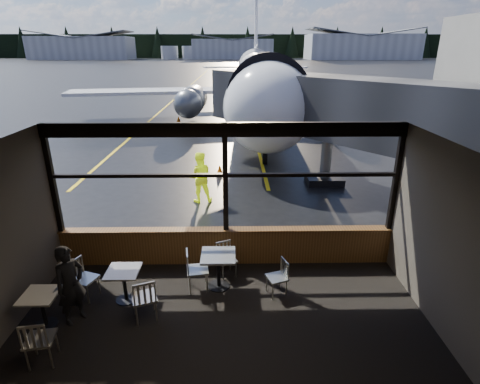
{
  "coord_description": "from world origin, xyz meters",
  "views": [
    {
      "loc": [
        0.2,
        -8.11,
        5.01
      ],
      "look_at": [
        0.35,
        1.0,
        1.5
      ],
      "focal_mm": 28.0,
      "sensor_mm": 36.0,
      "label": 1
    }
  ],
  "objects_px": {
    "airliner": "(260,46)",
    "cafe_table_near": "(219,271)",
    "cafe_table_mid": "(125,285)",
    "chair_mid_s": "(144,298)",
    "cafe_table_left": "(43,310)",
    "chair_near_n": "(227,260)",
    "chair_near_e": "(277,278)",
    "chair_near_w": "(198,270)",
    "ground_crew": "(200,177)",
    "jet_bridge": "(326,129)",
    "cone_nose": "(220,170)",
    "chair_left_s": "(40,340)",
    "chair_mid_w": "(85,279)",
    "cone_wing": "(178,119)",
    "passenger": "(71,285)"
  },
  "relations": [
    {
      "from": "chair_near_w",
      "to": "chair_near_n",
      "type": "relative_size",
      "value": 1.14
    },
    {
      "from": "airliner",
      "to": "chair_near_w",
      "type": "bearing_deg",
      "value": -95.13
    },
    {
      "from": "cafe_table_near",
      "to": "chair_mid_w",
      "type": "xyz_separation_m",
      "value": [
        -2.8,
        -0.34,
        0.04
      ]
    },
    {
      "from": "airliner",
      "to": "passenger",
      "type": "relative_size",
      "value": 20.8
    },
    {
      "from": "ground_crew",
      "to": "cone_wing",
      "type": "xyz_separation_m",
      "value": [
        -2.79,
        14.96,
        -0.66
      ]
    },
    {
      "from": "chair_near_w",
      "to": "cone_nose",
      "type": "relative_size",
      "value": 2.13
    },
    {
      "from": "airliner",
      "to": "cafe_table_near",
      "type": "bearing_deg",
      "value": -93.93
    },
    {
      "from": "chair_near_n",
      "to": "cafe_table_mid",
      "type": "bearing_deg",
      "value": -2.25
    },
    {
      "from": "cafe_table_mid",
      "to": "chair_near_e",
      "type": "height_order",
      "value": "chair_near_e"
    },
    {
      "from": "chair_mid_w",
      "to": "chair_left_s",
      "type": "height_order",
      "value": "chair_left_s"
    },
    {
      "from": "chair_near_n",
      "to": "cafe_table_near",
      "type": "bearing_deg",
      "value": 43.58
    },
    {
      "from": "cone_nose",
      "to": "cafe_table_mid",
      "type": "bearing_deg",
      "value": -101.59
    },
    {
      "from": "jet_bridge",
      "to": "passenger",
      "type": "bearing_deg",
      "value": -130.71
    },
    {
      "from": "jet_bridge",
      "to": "chair_mid_s",
      "type": "relative_size",
      "value": 10.64
    },
    {
      "from": "cafe_table_mid",
      "to": "chair_mid_s",
      "type": "xyz_separation_m",
      "value": [
        0.54,
        -0.58,
        0.11
      ]
    },
    {
      "from": "chair_near_n",
      "to": "cone_nose",
      "type": "xyz_separation_m",
      "value": [
        -0.41,
        7.46,
        -0.19
      ]
    },
    {
      "from": "chair_near_w",
      "to": "ground_crew",
      "type": "distance_m",
      "value": 5.18
    },
    {
      "from": "cone_nose",
      "to": "cone_wing",
      "type": "xyz_separation_m",
      "value": [
        -3.38,
        12.14,
        -0.01
      ]
    },
    {
      "from": "chair_mid_w",
      "to": "airliner",
      "type": "bearing_deg",
      "value": -172.49
    },
    {
      "from": "cafe_table_mid",
      "to": "chair_mid_s",
      "type": "distance_m",
      "value": 0.8
    },
    {
      "from": "cafe_table_mid",
      "to": "cafe_table_left",
      "type": "relative_size",
      "value": 1.03
    },
    {
      "from": "cafe_table_left",
      "to": "chair_left_s",
      "type": "distance_m",
      "value": 1.0
    },
    {
      "from": "ground_crew",
      "to": "cone_nose",
      "type": "distance_m",
      "value": 2.95
    },
    {
      "from": "cafe_table_mid",
      "to": "chair_near_w",
      "type": "bearing_deg",
      "value": 13.88
    },
    {
      "from": "cafe_table_mid",
      "to": "cafe_table_left",
      "type": "xyz_separation_m",
      "value": [
        -1.35,
        -0.75,
        -0.01
      ]
    },
    {
      "from": "chair_near_n",
      "to": "chair_near_e",
      "type": "bearing_deg",
      "value": 121.38
    },
    {
      "from": "chair_left_s",
      "to": "jet_bridge",
      "type": "bearing_deg",
      "value": 43.68
    },
    {
      "from": "cafe_table_near",
      "to": "passenger",
      "type": "bearing_deg",
      "value": -159.05
    },
    {
      "from": "chair_mid_s",
      "to": "passenger",
      "type": "distance_m",
      "value": 1.39
    },
    {
      "from": "airliner",
      "to": "cone_nose",
      "type": "distance_m",
      "value": 14.1
    },
    {
      "from": "cafe_table_left",
      "to": "chair_left_s",
      "type": "relative_size",
      "value": 0.76
    },
    {
      "from": "jet_bridge",
      "to": "chair_mid_w",
      "type": "distance_m",
      "value": 9.65
    },
    {
      "from": "passenger",
      "to": "chair_near_w",
      "type": "bearing_deg",
      "value": -31.95
    },
    {
      "from": "chair_mid_s",
      "to": "cone_wing",
      "type": "height_order",
      "value": "chair_mid_s"
    },
    {
      "from": "chair_mid_w",
      "to": "cafe_table_mid",
      "type": "bearing_deg",
      "value": 103.43
    },
    {
      "from": "airliner",
      "to": "jet_bridge",
      "type": "xyz_separation_m",
      "value": [
        1.55,
        -14.35,
        -2.94
      ]
    },
    {
      "from": "cafe_table_mid",
      "to": "cafe_table_left",
      "type": "height_order",
      "value": "cafe_table_mid"
    },
    {
      "from": "chair_left_s",
      "to": "passenger",
      "type": "bearing_deg",
      "value": 73.81
    },
    {
      "from": "chair_near_e",
      "to": "chair_near_w",
      "type": "relative_size",
      "value": 0.86
    },
    {
      "from": "cone_wing",
      "to": "cafe_table_left",
      "type": "bearing_deg",
      "value": -89.13
    },
    {
      "from": "jet_bridge",
      "to": "cafe_table_near",
      "type": "distance_m",
      "value": 7.74
    },
    {
      "from": "airliner",
      "to": "chair_near_w",
      "type": "height_order",
      "value": "airliner"
    },
    {
      "from": "chair_near_e",
      "to": "chair_near_w",
      "type": "distance_m",
      "value": 1.73
    },
    {
      "from": "cafe_table_left",
      "to": "chair_mid_s",
      "type": "distance_m",
      "value": 1.9
    },
    {
      "from": "airliner",
      "to": "jet_bridge",
      "type": "height_order",
      "value": "airliner"
    },
    {
      "from": "cone_nose",
      "to": "chair_near_w",
      "type": "bearing_deg",
      "value": -91.53
    },
    {
      "from": "cone_nose",
      "to": "airliner",
      "type": "bearing_deg",
      "value": 79.31
    },
    {
      "from": "cafe_table_left",
      "to": "chair_near_e",
      "type": "relative_size",
      "value": 0.86
    },
    {
      "from": "airliner",
      "to": "chair_near_e",
      "type": "relative_size",
      "value": 41.02
    },
    {
      "from": "cafe_table_mid",
      "to": "chair_left_s",
      "type": "relative_size",
      "value": 0.78
    }
  ]
}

